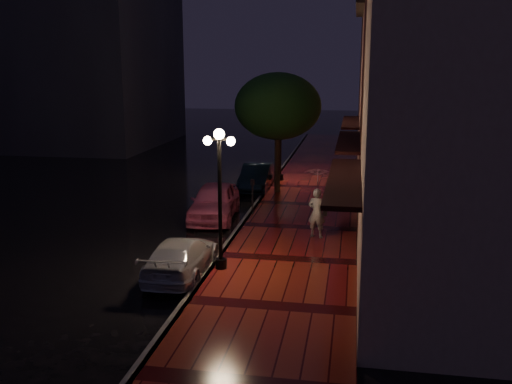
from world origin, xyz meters
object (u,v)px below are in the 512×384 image
Objects in this scene: streetlamp_far at (280,135)px; navy_car at (257,177)px; street_tree at (278,108)px; pink_car at (214,201)px; woman_with_umbrella at (317,192)px; parking_meter at (252,193)px; silver_car at (181,257)px; streetlamp_near at (220,191)px.

navy_car is (-0.95, -2.05, -1.93)m from streetlamp_far.
street_tree reaches higher than pink_car.
woman_with_umbrella is (4.39, -2.32, 1.08)m from pink_car.
streetlamp_far is 1.70× the size of woman_with_umbrella.
woman_with_umbrella is (2.68, -10.23, -0.77)m from streetlamp_far.
street_tree reaches higher than woman_with_umbrella.
streetlamp_far is 3.44m from street_tree.
parking_meter is at bearing -91.55° from streetlamp_far.
streetlamp_far is at bearing -58.87° from woman_with_umbrella.
silver_car is (-1.40, -11.40, -3.66)m from street_tree.
woman_with_umbrella is at bearing -67.65° from navy_car.
pink_car is 1.62m from parking_meter.
street_tree is 1.32× the size of pink_car.
street_tree is 5.44m from parking_meter.
parking_meter is (0.75, -5.34, 0.38)m from navy_car.
pink_car reaches higher than navy_car.
parking_meter is (-0.20, -7.39, -1.55)m from streetlamp_far.
streetlamp_near is at bearing -161.45° from silver_car.
silver_car is at bearing -96.99° from street_tree.
streetlamp_near is at bearing -91.35° from street_tree.
streetlamp_near reaches higher than navy_car.
woman_with_umbrella is at bearing -75.32° from streetlamp_far.
woman_with_umbrella reaches higher than parking_meter.
parking_meter is (-0.20, 6.61, -1.55)m from streetlamp_near.
woman_with_umbrella is at bearing -32.16° from pink_car.
street_tree is (0.26, 10.99, 1.64)m from streetlamp_near.
pink_car is 1.73× the size of woman_with_umbrella.
street_tree is 12.05m from silver_car.
streetlamp_far is 1.06× the size of silver_car.
silver_car is at bearing -94.52° from streetlamp_far.
streetlamp_near reaches higher than woman_with_umbrella.
streetlamp_near is 1.07× the size of navy_car.
streetlamp_near reaches higher than silver_car.
woman_with_umbrella is (2.42, -7.22, -2.42)m from street_tree.
streetlamp_far is 8.31m from pink_car.
streetlamp_near is 1.00× the size of streetlamp_far.
streetlamp_near is 6.79m from parking_meter.
navy_car is 5.41m from parking_meter.
pink_car reaches higher than silver_car.
streetlamp_near is at bearing -68.35° from parking_meter.
street_tree reaches higher than streetlamp_near.
streetlamp_near reaches higher than parking_meter.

